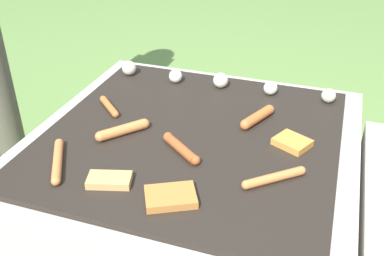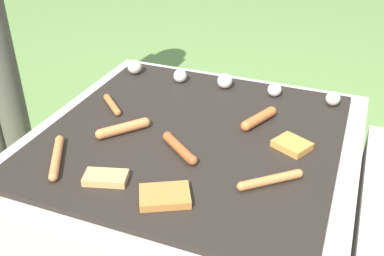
% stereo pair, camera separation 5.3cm
% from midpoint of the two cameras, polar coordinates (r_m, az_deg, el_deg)
% --- Properties ---
extents(ground_plane, '(14.00, 14.00, 0.00)m').
position_cam_midpoint_polar(ground_plane, '(1.62, 0.97, -13.99)').
color(ground_plane, '#608442').
extents(grill, '(0.97, 0.97, 0.43)m').
position_cam_midpoint_polar(grill, '(1.47, 1.04, -8.04)').
color(grill, '#B2AA9E').
rests_on(grill, ground_plane).
extents(sausage_front_center, '(0.11, 0.10, 0.02)m').
position_cam_midpoint_polar(sausage_front_center, '(1.50, -9.13, 2.95)').
color(sausage_front_center, '#B7602D').
rests_on(sausage_front_center, grill).
extents(sausage_back_center, '(0.08, 0.15, 0.03)m').
position_cam_midpoint_polar(sausage_back_center, '(1.41, 9.57, 1.19)').
color(sausage_back_center, '#B7602D').
rests_on(sausage_back_center, grill).
extents(sausage_front_right, '(0.14, 0.11, 0.03)m').
position_cam_midpoint_polar(sausage_front_right, '(1.26, -0.36, -2.53)').
color(sausage_front_right, '#A34C23').
rests_on(sausage_front_right, grill).
extents(sausage_mid_left, '(0.12, 0.18, 0.02)m').
position_cam_midpoint_polar(sausage_mid_left, '(1.27, -15.67, -3.61)').
color(sausage_mid_left, '#C6753D').
rests_on(sausage_mid_left, grill).
extents(sausage_mid_right, '(0.15, 0.13, 0.02)m').
position_cam_midpoint_polar(sausage_mid_right, '(1.16, 11.24, -6.49)').
color(sausage_mid_right, '#C6753D').
rests_on(sausage_mid_right, grill).
extents(sausage_front_left, '(0.12, 0.14, 0.03)m').
position_cam_midpoint_polar(sausage_front_left, '(1.35, -7.62, -0.05)').
color(sausage_front_left, '#C6753D').
rests_on(sausage_front_left, grill).
extents(bread_slice_right, '(0.12, 0.11, 0.02)m').
position_cam_midpoint_polar(bread_slice_right, '(1.31, 13.72, -2.10)').
color(bread_slice_right, '#D18438').
rests_on(bread_slice_right, grill).
extents(bread_slice_center, '(0.15, 0.13, 0.02)m').
position_cam_midpoint_polar(bread_slice_center, '(1.09, -2.08, -8.65)').
color(bread_slice_center, '#B27033').
rests_on(bread_slice_center, grill).
extents(bread_slice_left, '(0.12, 0.09, 0.02)m').
position_cam_midpoint_polar(bread_slice_left, '(1.16, -9.62, -6.26)').
color(bread_slice_left, tan).
rests_on(bread_slice_left, grill).
extents(mushroom_row, '(0.78, 0.07, 0.05)m').
position_cam_midpoint_polar(mushroom_row, '(1.62, 4.31, 6.03)').
color(mushroom_row, beige).
rests_on(mushroom_row, grill).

